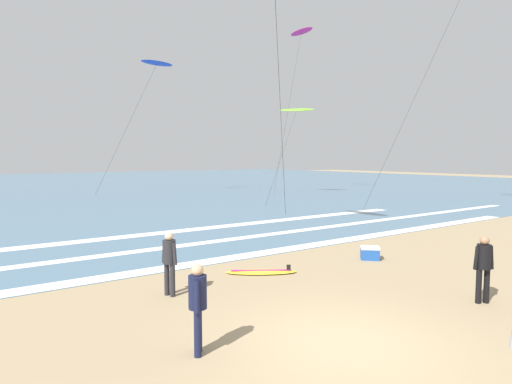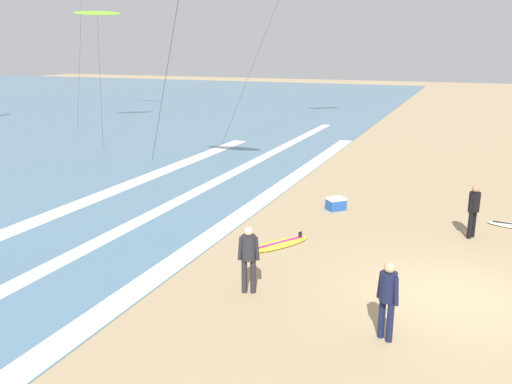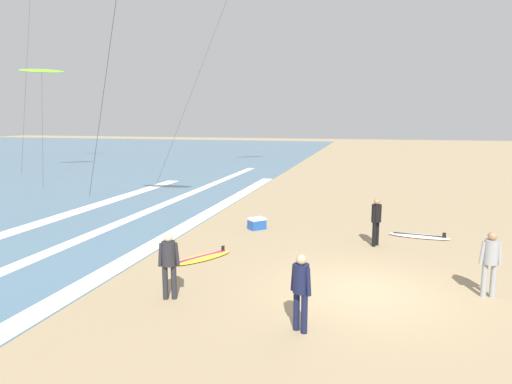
{
  "view_description": "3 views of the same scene",
  "coord_description": "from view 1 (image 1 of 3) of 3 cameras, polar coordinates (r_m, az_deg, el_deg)",
  "views": [
    {
      "loc": [
        -5.68,
        -5.31,
        3.43
      ],
      "look_at": [
        0.77,
        3.97,
        2.51
      ],
      "focal_mm": 29.88,
      "sensor_mm": 36.0,
      "label": 1
    },
    {
      "loc": [
        -11.79,
        0.04,
        5.47
      ],
      "look_at": [
        0.64,
        5.1,
        1.78
      ],
      "focal_mm": 36.99,
      "sensor_mm": 36.0,
      "label": 2
    },
    {
      "loc": [
        -10.87,
        -0.1,
        4.24
      ],
      "look_at": [
        -0.64,
        2.53,
        2.49
      ],
      "focal_mm": 31.83,
      "sensor_mm": 36.0,
      "label": 3
    }
  ],
  "objects": [
    {
      "name": "ground_plane",
      "position": [
        8.5,
        11.78,
        -19.23
      ],
      "size": [
        160.0,
        160.0,
        0.0
      ],
      "primitive_type": "plane",
      "color": "#9E8763"
    },
    {
      "name": "ocean_surface",
      "position": [
        57.17,
        -29.01,
        0.64
      ],
      "size": [
        140.0,
        90.0,
        0.01
      ],
      "primitive_type": "cube",
      "color": "slate",
      "rests_on": "ground"
    },
    {
      "name": "wave_foam_shoreline",
      "position": [
        13.94,
        -9.02,
        -9.58
      ],
      "size": [
        38.74,
        0.72,
        0.01
      ],
      "primitive_type": "cube",
      "color": "white",
      "rests_on": "ocean_surface"
    },
    {
      "name": "wave_foam_mid_break",
      "position": [
        16.15,
        -16.55,
        -7.74
      ],
      "size": [
        52.91,
        0.58,
        0.01
      ],
      "primitive_type": "cube",
      "color": "white",
      "rests_on": "ocean_surface"
    },
    {
      "name": "wave_foam_outer_break",
      "position": [
        18.8,
        -22.85,
        -6.18
      ],
      "size": [
        37.84,
        0.81,
        0.01
      ],
      "primitive_type": "cube",
      "color": "white",
      "rests_on": "ocean_surface"
    },
    {
      "name": "surfer_right_near",
      "position": [
        11.43,
        28.17,
        -8.39
      ],
      "size": [
        0.49,
        0.32,
        1.6
      ],
      "color": "black",
      "rests_on": "ground"
    },
    {
      "name": "surfer_left_far",
      "position": [
        10.83,
        -11.53,
        -8.62
      ],
      "size": [
        0.32,
        0.51,
        1.6
      ],
      "color": "#232328",
      "rests_on": "ground"
    },
    {
      "name": "surfer_mid_group",
      "position": [
        7.66,
        -7.81,
        -14.21
      ],
      "size": [
        0.34,
        0.48,
        1.6
      ],
      "color": "#141938",
      "rests_on": "ground"
    },
    {
      "name": "surfboard_near_water",
      "position": [
        12.83,
        0.7,
        -10.63
      ],
      "size": [
        2.1,
        1.63,
        0.25
      ],
      "color": "yellow",
      "rests_on": "ground"
    },
    {
      "name": "kite_lime_low_near",
      "position": [
        39.61,
        5.47,
        10.84
      ],
      "size": [
        9.05,
        7.23,
        7.98
      ],
      "color": "#70C628",
      "rests_on": "ground"
    },
    {
      "name": "kite_magenta_far_left",
      "position": [
        44.34,
        6.07,
        20.43
      ],
      "size": [
        4.75,
        3.22,
        15.84
      ],
      "color": "#CC2384",
      "rests_on": "ground"
    },
    {
      "name": "kite_blue_far_right",
      "position": [
        41.61,
        -13.15,
        16.36
      ],
      "size": [
        7.02,
        2.5,
        12.25
      ],
      "color": "blue",
      "rests_on": "ground"
    },
    {
      "name": "cooler_box",
      "position": [
        14.96,
        15.01,
        -7.89
      ],
      "size": [
        0.75,
        0.75,
        0.44
      ],
      "color": "#1E4C9E",
      "rests_on": "ground"
    }
  ]
}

